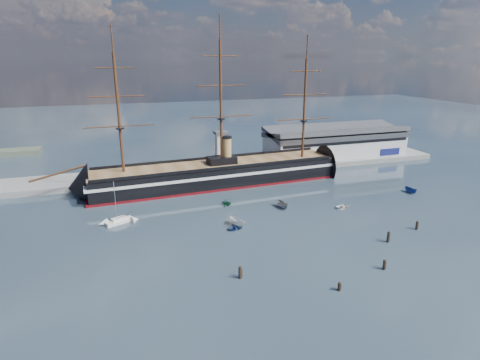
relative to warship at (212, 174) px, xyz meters
name	(u,v)px	position (x,y,z in m)	size (l,w,h in m)	color
ground	(240,202)	(4.15, -20.00, -4.04)	(600.00, 600.00, 0.00)	#212D3A
quay	(236,170)	(14.15, 16.00, -4.04)	(180.00, 18.00, 2.00)	slate
warehouse	(335,142)	(62.15, 20.00, 3.95)	(63.00, 21.00, 11.60)	#B7BABC
quay_tower	(221,150)	(7.15, 13.00, 5.72)	(5.00, 5.00, 15.00)	silver
warship	(212,174)	(0.00, 0.00, 0.00)	(113.32, 21.32, 53.94)	black
sailboat	(119,221)	(-33.31, -25.75, -3.25)	(8.03, 5.20, 12.44)	white
motorboat_a	(238,226)	(-2.56, -38.07, -4.04)	(7.30, 2.67, 2.92)	white
motorboat_b	(236,229)	(-3.46, -39.69, -4.04)	(2.92, 1.17, 1.36)	navy
motorboat_c	(282,208)	(14.80, -29.18, -4.04)	(6.43, 2.36, 2.57)	slate
motorboat_d	(227,205)	(-0.83, -21.51, -4.04)	(5.89, 2.55, 2.16)	#1B623A
motorboat_e	(344,208)	(32.65, -35.07, -4.04)	(3.07, 1.23, 1.43)	white
motorboat_f	(410,193)	(62.20, -29.74, -4.04)	(5.75, 2.11, 2.30)	navy
piling_near_left	(240,278)	(-10.36, -63.82, -4.04)	(0.64, 0.64, 3.44)	black
piling_near_mid	(339,291)	(6.92, -74.37, -4.04)	(0.64, 0.64, 2.53)	black
piling_near_right	(388,242)	(30.19, -59.17, -4.04)	(0.64, 0.64, 3.58)	black
piling_far_right	(416,230)	(42.52, -55.15, -4.04)	(0.64, 0.64, 3.13)	black
piling_extra	(384,269)	(20.68, -70.19, -4.04)	(0.64, 0.64, 3.02)	black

